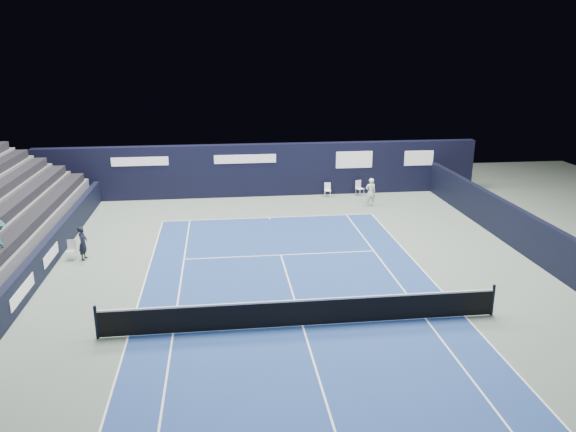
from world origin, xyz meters
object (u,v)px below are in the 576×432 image
object	(u,v)px
folding_chair_back_b	(359,187)
line_judge_chair	(71,248)
tennis_player	(371,192)
tennis_net	(303,312)
folding_chair_back_a	(328,189)

from	to	relation	value
folding_chair_back_b	line_judge_chair	distance (m)	16.99
line_judge_chair	tennis_player	size ratio (longest dim) A/B	0.53
tennis_net	tennis_player	xyz separation A→B (m)	(5.83, 13.46, 0.29)
line_judge_chair	tennis_player	distance (m)	15.99
folding_chair_back_b	tennis_player	world-z (taller)	tennis_player
tennis_player	line_judge_chair	bearing A→B (deg)	-156.26
folding_chair_back_b	tennis_net	bearing A→B (deg)	-134.85
tennis_net	folding_chair_back_a	bearing A→B (deg)	76.31
line_judge_chair	folding_chair_back_a	bearing A→B (deg)	41.35
tennis_net	tennis_player	size ratio (longest dim) A/B	8.13
folding_chair_back_a	tennis_player	world-z (taller)	tennis_player
folding_chair_back_a	tennis_player	size ratio (longest dim) A/B	0.53
folding_chair_back_a	tennis_net	bearing A→B (deg)	-96.71
folding_chair_back_a	folding_chair_back_b	size ratio (longest dim) A/B	0.93
line_judge_chair	tennis_net	xyz separation A→B (m)	(8.80, -7.03, 0.03)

